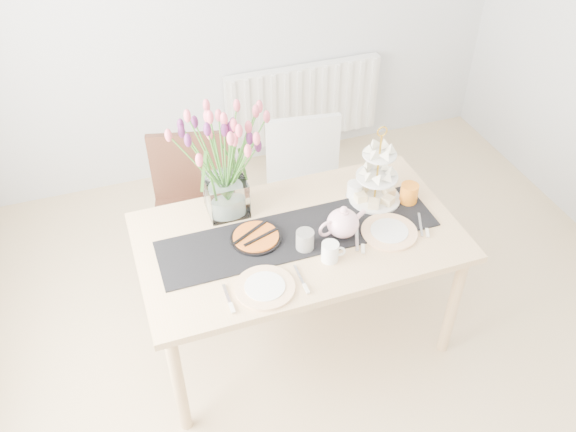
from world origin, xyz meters
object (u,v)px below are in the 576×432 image
object	(u,v)px
tulip_vase	(222,145)
plate_left	(265,287)
chair_white	(307,182)
dining_table	(299,245)
cake_stand	(376,182)
tart_tin	(256,238)
mug_grey	(305,240)
teapot	(343,223)
mug_white	(330,252)
mug_orange	(409,194)
cream_jug	(355,190)
radiator	(303,103)
chair_brown	(193,201)
plate_right	(389,232)

from	to	relation	value
tulip_vase	plate_left	xyz separation A→B (m)	(0.02, -0.59, -0.40)
chair_white	plate_left	world-z (taller)	chair_white
dining_table	cake_stand	world-z (taller)	cake_stand
tulip_vase	plate_left	distance (m)	0.71
tart_tin	chair_white	bearing A→B (deg)	51.21
cake_stand	mug_grey	size ratio (longest dim) A/B	3.84
chair_white	cake_stand	world-z (taller)	cake_stand
teapot	mug_white	xyz separation A→B (m)	(-0.12, -0.14, -0.03)
mug_orange	plate_left	size ratio (longest dim) A/B	0.40
mug_white	plate_left	xyz separation A→B (m)	(-0.35, -0.08, -0.04)
cream_jug	mug_white	world-z (taller)	mug_white
radiator	chair_brown	xyz separation A→B (m)	(-1.07, -1.01, 0.09)
tulip_vase	plate_left	world-z (taller)	tulip_vase
radiator	chair_white	size ratio (longest dim) A/B	1.31
tart_tin	cream_jug	bearing A→B (deg)	14.97
chair_brown	plate_left	distance (m)	1.02
dining_table	plate_left	size ratio (longest dim) A/B	5.80
cake_stand	plate_left	xyz separation A→B (m)	(-0.74, -0.42, -0.11)
tart_tin	plate_left	distance (m)	0.33
teapot	mug_white	bearing A→B (deg)	-139.94
cream_jug	teapot	bearing A→B (deg)	-143.04
teapot	plate_left	distance (m)	0.52
radiator	chair_brown	bearing A→B (deg)	-136.55
cream_jug	plate_right	distance (m)	0.33
tulip_vase	tart_tin	xyz separation A→B (m)	(0.07, -0.27, -0.39)
mug_orange	cake_stand	bearing A→B (deg)	110.74
chair_brown	teapot	bearing A→B (deg)	-37.89
mug_orange	plate_left	world-z (taller)	mug_orange
chair_brown	mug_white	distance (m)	1.06
chair_white	chair_brown	bearing A→B (deg)	-174.87
dining_table	cake_stand	bearing A→B (deg)	14.87
mug_white	mug_orange	distance (m)	0.62
radiator	chair_brown	distance (m)	1.47
chair_brown	tulip_vase	distance (m)	0.74
tulip_vase	plate_right	xyz separation A→B (m)	(0.72, -0.44, -0.40)
mug_grey	radiator	bearing A→B (deg)	29.28
plate_right	tulip_vase	bearing A→B (deg)	148.55
mug_orange	plate_left	bearing A→B (deg)	157.30
chair_brown	cream_jug	world-z (taller)	chair_brown
tart_tin	mug_white	bearing A→B (deg)	-39.90
radiator	plate_right	bearing A→B (deg)	-97.16
teapot	mug_orange	xyz separation A→B (m)	(0.43, 0.13, -0.02)
chair_white	tart_tin	size ratio (longest dim) A/B	3.63
chair_white	plate_left	xyz separation A→B (m)	(-0.56, -0.96, 0.22)
chair_brown	tulip_vase	xyz separation A→B (m)	(0.12, -0.40, 0.61)
cream_jug	mug_grey	size ratio (longest dim) A/B	0.82
chair_white	plate_right	world-z (taller)	chair_white
mug_grey	plate_right	world-z (taller)	mug_grey
mug_white	radiator	bearing A→B (deg)	89.34
chair_brown	cake_stand	xyz separation A→B (m)	(0.88, -0.57, 0.32)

